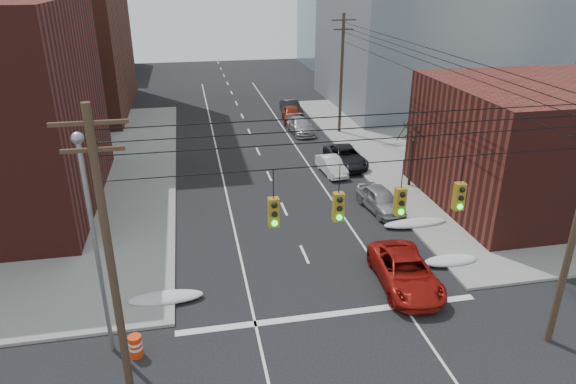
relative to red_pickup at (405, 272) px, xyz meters
name	(u,v)px	position (x,y,z in m)	size (l,w,h in m)	color
sidewalk_ne	(557,142)	(22.81, 18.91, -0.71)	(40.00, 40.00, 0.15)	gray
building_brick_far	(44,32)	(-30.19, 65.91, 5.22)	(22.00, 18.00, 12.00)	#4D1C17
building_storefront	(559,144)	(13.81, 7.91, 3.22)	(16.00, 12.00, 8.00)	#4D1C17
utility_pole_left	(111,263)	(-12.69, -5.09, 5.00)	(2.20, 0.28, 11.00)	#473323
utility_pole_far	(342,72)	(4.31, 25.91, 5.00)	(2.20, 0.28, 11.00)	#473323
traffic_signals	(370,203)	(-4.09, -5.12, 6.38)	(17.00, 0.42, 2.02)	black
street_light	(93,230)	(-13.69, -2.09, 4.76)	(0.44, 0.44, 9.32)	gray
bare_tree	(411,156)	(5.40, 11.91, 1.54)	(2.09, 2.20, 4.93)	black
snow_nw	(166,298)	(-11.59, 0.91, -0.57)	(3.50, 1.08, 0.42)	silver
snow_ne	(450,260)	(3.21, 1.41, -0.57)	(3.00, 1.08, 0.42)	silver
snow_east_far	(415,223)	(3.21, 5.91, -0.57)	(4.00, 1.08, 0.42)	silver
red_pickup	(405,272)	(0.00, 0.00, 0.00)	(2.60, 5.64, 1.57)	#99140D
parked_car_a	(380,199)	(1.91, 8.53, -0.02)	(1.81, 4.49, 1.53)	#A8A7AC
parked_car_b	(332,166)	(0.61, 15.54, -0.14)	(1.37, 3.92, 1.29)	white
parked_car_c	(346,157)	(2.21, 17.08, -0.04)	(2.45, 5.32, 1.48)	black
parked_car_d	(300,126)	(0.61, 26.58, -0.07)	(1.99, 4.89, 1.42)	#A4A4A8
parked_car_e	(292,114)	(0.61, 30.78, 0.00)	(1.84, 4.58, 1.56)	maroon
parked_car_f	(291,108)	(1.14, 33.58, -0.03)	(1.59, 4.56, 1.50)	black
lot_car_a	(58,183)	(-19.19, 15.45, 0.06)	(1.47, 4.22, 1.39)	silver
lot_car_b	(53,172)	(-19.91, 17.66, 0.07)	(2.35, 5.09, 1.42)	#9D9EA2
lot_car_c	(29,199)	(-20.35, 12.71, 0.12)	(2.11, 5.18, 1.50)	black
lot_car_d	(2,179)	(-23.22, 16.94, 0.04)	(1.60, 3.98, 1.36)	silver
construction_barrel	(136,346)	(-12.69, -2.69, -0.29)	(0.60, 0.60, 0.97)	red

